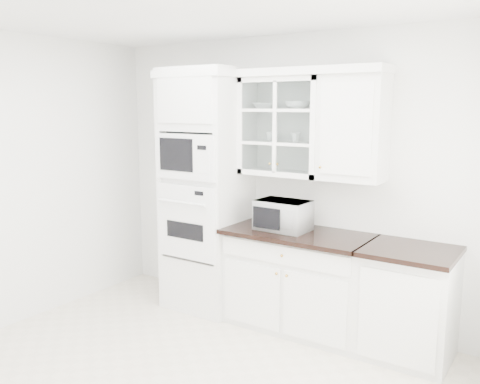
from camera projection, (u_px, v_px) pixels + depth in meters
The scene contains 12 objects.
room_shell at pixel (205, 141), 3.76m from camera, with size 4.00×3.50×2.70m.
oven_column at pixel (206, 191), 5.08m from camera, with size 0.76×0.68×2.40m.
base_cabinet_run at pixel (298, 279), 4.67m from camera, with size 1.32×0.67×0.92m.
extra_base_cabinet at pixel (408, 302), 4.12m from camera, with size 0.72×0.67×0.92m.
upper_cabinet_glass at pixel (284, 127), 4.68m from camera, with size 0.80×0.33×0.90m.
upper_cabinet_solid at pixel (353, 128), 4.32m from camera, with size 0.55×0.33×0.90m, color white.
crown_molding at pixel (273, 73), 4.64m from camera, with size 2.14×0.38×0.07m, color white.
countertop_microwave at pixel (284, 215), 4.63m from camera, with size 0.47×0.39×0.27m, color white.
bowl_a at pixel (265, 106), 4.76m from camera, with size 0.23×0.23×0.06m, color white.
bowl_b at pixel (298, 105), 4.58m from camera, with size 0.22×0.22×0.07m, color white.
cup_a at pixel (272, 137), 4.76m from camera, with size 0.11×0.11×0.09m, color white.
cup_b at pixel (296, 137), 4.65m from camera, with size 0.10×0.10×0.09m, color white.
Camera 1 is at (2.30, -2.57, 2.04)m, focal length 38.00 mm.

